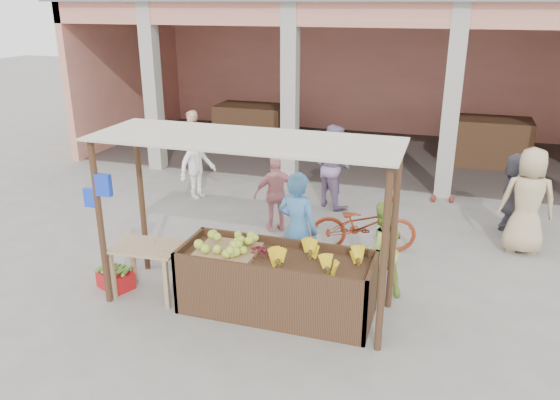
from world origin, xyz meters
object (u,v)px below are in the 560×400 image
(vendor_green, at_px, (381,247))
(motorcycle, at_px, (363,224))
(fruit_stall, at_px, (276,285))
(red_crate, at_px, (116,280))
(vendor_blue, at_px, (298,226))
(side_table, at_px, (148,254))

(vendor_green, height_order, motorcycle, vendor_green)
(fruit_stall, relative_size, red_crate, 5.25)
(vendor_green, xyz_separation_m, motorcycle, (-0.47, 1.44, -0.27))
(red_crate, distance_m, vendor_green, 3.91)
(fruit_stall, height_order, motorcycle, motorcycle)
(vendor_blue, xyz_separation_m, motorcycle, (0.74, 1.46, -0.45))
(fruit_stall, distance_m, vendor_green, 1.57)
(side_table, distance_m, vendor_blue, 2.18)
(red_crate, relative_size, vendor_green, 0.33)
(motorcycle, bearing_deg, vendor_green, -176.09)
(side_table, height_order, motorcycle, motorcycle)
(side_table, xyz_separation_m, red_crate, (-0.59, 0.01, -0.51))
(vendor_green, bearing_deg, vendor_blue, -30.15)
(side_table, bearing_deg, vendor_green, 13.57)
(side_table, height_order, vendor_green, vendor_green)
(motorcycle, bearing_deg, side_table, 118.12)
(red_crate, height_order, vendor_blue, vendor_blue)
(fruit_stall, distance_m, side_table, 1.90)
(fruit_stall, height_order, side_table, fruit_stall)
(red_crate, relative_size, motorcycle, 0.27)
(fruit_stall, bearing_deg, red_crate, -177.92)
(fruit_stall, distance_m, vendor_blue, 1.01)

